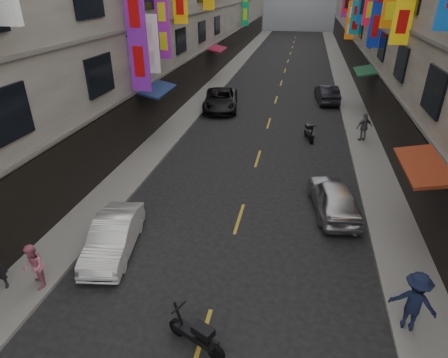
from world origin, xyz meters
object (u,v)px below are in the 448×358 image
at_px(scooter_far_right, 309,132).
at_px(car_left_far, 221,100).
at_px(scooter_crossing, 197,335).
at_px(pedestrian_rfar, 364,127).
at_px(car_right_far, 327,94).
at_px(pedestrian_lfar, 34,267).
at_px(pedestrian_rnear, 414,302).
at_px(car_left_mid, 113,236).
at_px(car_right_mid, 334,197).

distance_m(scooter_far_right, car_left_far, 8.29).
height_order(scooter_crossing, pedestrian_rfar, pedestrian_rfar).
distance_m(car_left_far, car_right_far, 8.68).
relative_size(pedestrian_lfar, pedestrian_rnear, 0.84).
xyz_separation_m(car_left_mid, pedestrian_rnear, (9.35, -1.53, 0.40)).
bearing_deg(pedestrian_lfar, car_left_far, 133.01).
relative_size(scooter_far_right, pedestrian_rnear, 0.98).
distance_m(car_left_mid, pedestrian_rnear, 9.48).
bearing_deg(scooter_crossing, car_left_mid, 74.82).
distance_m(scooter_far_right, pedestrian_rnear, 14.24).
xyz_separation_m(scooter_far_right, pedestrian_lfar, (-8.07, -14.66, 0.44)).
relative_size(car_left_mid, pedestrian_rfar, 2.28).
bearing_deg(car_left_far, pedestrian_rnear, -73.02).
height_order(scooter_far_right, car_left_mid, car_left_mid).
height_order(car_left_mid, car_right_mid, car_right_mid).
xyz_separation_m(scooter_crossing, pedestrian_rnear, (5.46, 1.72, 0.58)).
bearing_deg(car_left_mid, pedestrian_rnear, -19.16).
bearing_deg(scooter_far_right, car_right_far, -113.35).
bearing_deg(pedestrian_rfar, scooter_crossing, 42.94).
bearing_deg(pedestrian_lfar, car_right_mid, 82.80).
bearing_deg(scooter_far_right, pedestrian_lfar, 46.58).
relative_size(car_left_far, pedestrian_rfar, 3.14).
bearing_deg(car_left_mid, pedestrian_lfar, -132.93).
relative_size(car_right_far, pedestrian_rnear, 2.29).
relative_size(car_left_mid, pedestrian_rnear, 2.11).
distance_m(scooter_crossing, car_left_far, 21.09).
relative_size(scooter_far_right, car_left_far, 0.34).
height_order(scooter_crossing, car_left_mid, car_left_mid).
bearing_deg(pedestrian_rfar, car_left_far, -53.48).
height_order(scooter_far_right, pedestrian_rnear, pedestrian_rnear).
bearing_deg(pedestrian_rnear, pedestrian_lfar, 20.30).
xyz_separation_m(car_left_far, pedestrian_rnear, (9.30, -19.01, 0.29)).
height_order(car_right_far, pedestrian_rfar, pedestrian_rfar).
bearing_deg(scooter_crossing, pedestrian_lfar, 103.78).
bearing_deg(pedestrian_rnear, car_left_far, -47.29).
xyz_separation_m(pedestrian_lfar, pedestrian_rnear, (10.80, 0.69, 0.15)).
bearing_deg(car_right_far, scooter_far_right, 74.03).
distance_m(scooter_far_right, car_right_mid, 8.25).
relative_size(scooter_crossing, pedestrian_rfar, 1.00).
xyz_separation_m(scooter_far_right, car_right_mid, (1.02, -8.19, 0.25)).
height_order(scooter_far_right, car_right_mid, car_right_mid).
bearing_deg(car_right_mid, scooter_far_right, -92.21).
height_order(car_left_mid, pedestrian_rfar, pedestrian_rfar).
height_order(scooter_far_right, car_left_far, car_left_far).
distance_m(car_left_far, pedestrian_rnear, 21.17).
relative_size(scooter_far_right, car_left_mid, 0.46).
distance_m(car_right_far, pedestrian_lfar, 25.13).
relative_size(scooter_crossing, car_right_far, 0.41).
xyz_separation_m(scooter_crossing, car_right_far, (4.06, 24.33, 0.24)).
bearing_deg(car_right_mid, car_left_far, -69.48).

